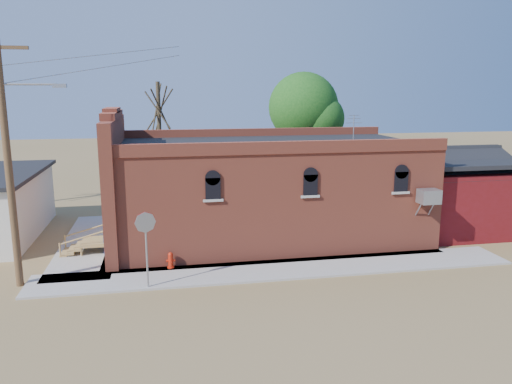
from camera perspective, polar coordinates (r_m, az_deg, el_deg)
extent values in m
plane|color=olive|center=(18.89, -1.08, -10.20)|extent=(120.00, 120.00, 0.00)
cube|color=#9E9991|center=(19.98, 2.77, -8.84)|extent=(19.00, 2.20, 0.08)
cube|color=#9E9991|center=(24.54, -18.30, -5.53)|extent=(2.60, 10.00, 0.08)
cube|color=#B24D36|center=(23.80, 1.39, 0.04)|extent=(14.00, 7.00, 4.50)
cube|color=black|center=(23.45, 1.42, 5.56)|extent=(13.80, 6.80, 0.12)
cube|color=#B24D36|center=(23.25, -15.72, 0.96)|extent=(0.50, 7.40, 5.80)
cube|color=navy|center=(21.92, -16.90, 3.19)|extent=(0.08, 1.10, 1.56)
cube|color=#95959A|center=(22.29, 19.16, -0.48)|extent=(0.85, 0.65, 0.60)
cube|color=#5E1010|center=(27.53, 21.10, -0.54)|extent=(5.00, 6.00, 3.20)
cylinder|color=#48361D|center=(19.38, -26.47, 2.93)|extent=(0.26, 0.26, 9.00)
cylinder|color=#95959A|center=(18.99, -24.56, 11.14)|extent=(1.80, 0.08, 0.08)
cube|color=#95959A|center=(18.79, -21.53, 11.23)|extent=(0.45, 0.22, 0.14)
cylinder|color=#443727|center=(30.46, -10.91, 5.22)|extent=(0.24, 0.24, 7.50)
cylinder|color=#443727|center=(32.30, 5.35, 4.66)|extent=(0.28, 0.28, 6.30)
sphere|color=#174B15|center=(32.08, 5.44, 9.63)|extent=(4.40, 4.40, 4.40)
cylinder|color=#B51D0A|center=(20.30, -9.70, -8.47)|extent=(0.30, 0.30, 0.05)
cylinder|color=#B51D0A|center=(20.21, -9.72, -7.75)|extent=(0.20, 0.20, 0.49)
sphere|color=#B51D0A|center=(20.13, -9.75, -7.08)|extent=(0.19, 0.19, 0.19)
cylinder|color=#B51D0A|center=(20.09, -9.72, -7.86)|extent=(0.09, 0.11, 0.09)
cylinder|color=#B51D0A|center=(20.21, -10.08, -7.75)|extent=(0.11, 0.09, 0.09)
cylinder|color=#B51D0A|center=(20.21, -9.37, -7.73)|extent=(0.11, 0.09, 0.09)
cylinder|color=#95959A|center=(18.21, -12.39, -6.87)|extent=(0.08, 0.08, 2.50)
cylinder|color=#95959A|center=(17.86, -12.55, -3.42)|extent=(0.73, 0.24, 0.75)
cylinder|color=#B70A16|center=(17.91, -12.54, -3.39)|extent=(0.73, 0.24, 0.75)
cylinder|color=navy|center=(22.56, -16.41, -5.80)|extent=(0.58, 0.58, 0.75)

